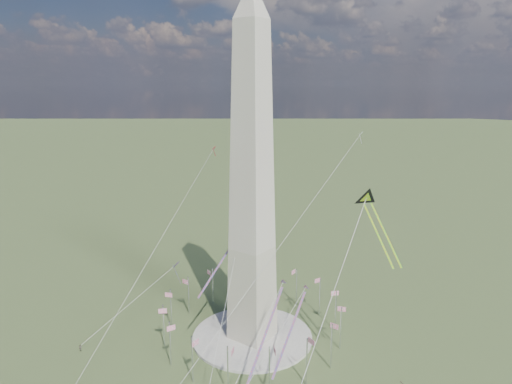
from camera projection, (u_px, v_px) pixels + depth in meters
The scene contains 12 objects.
ground at pixel (252, 338), 137.45m from camera, with size 2000.00×2000.00×0.00m, color #485A2D.
plaza at pixel (252, 336), 137.36m from camera, with size 36.00×36.00×0.80m, color beige.
washington_monument at pixel (252, 182), 126.35m from camera, with size 15.56×15.56×100.00m.
flagpole_ring at pixel (252, 316), 135.77m from camera, with size 54.40×54.40×13.00m.
person_west at pixel (80, 348), 130.60m from camera, with size 0.90×0.70×1.85m, color gray.
kite_delta_black at pixel (368, 203), 111.28m from camera, with size 16.30×15.00×14.87m.
kite_diamond_purple at pixel (177, 267), 147.85m from camera, with size 1.49×2.67×8.24m.
kite_streamer_left at pixel (272, 315), 112.25m from camera, with size 6.47×23.85×16.56m.
kite_streamer_mid at pixel (227, 252), 132.64m from camera, with size 2.69×21.56×14.79m.
kite_streamer_right at pixel (295, 317), 117.07m from camera, with size 4.81×22.16×15.28m.
kite_small_red at pixel (214, 149), 170.04m from camera, with size 1.04×1.57×3.85m.
kite_small_white at pixel (361, 135), 157.28m from camera, with size 1.15×1.86×4.23m.
Camera 1 is at (72.37, -100.13, 74.58)m, focal length 32.00 mm.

